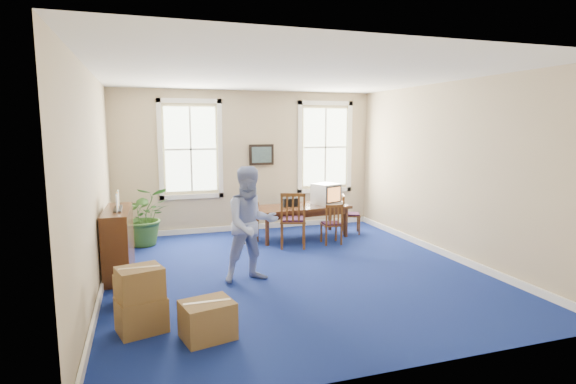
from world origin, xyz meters
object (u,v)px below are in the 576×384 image
object	(u,v)px
crt_tv	(326,194)
potted_plant	(145,216)
cardboard_boxes	(159,293)
chair_near_left	(293,219)
conference_table	(301,221)
credenza	(119,243)
man	(251,224)

from	to	relation	value
crt_tv	potted_plant	world-z (taller)	potted_plant
potted_plant	cardboard_boxes	size ratio (longest dim) A/B	0.84
chair_near_left	conference_table	bearing A→B (deg)	-102.63
crt_tv	credenza	world-z (taller)	crt_tv
chair_near_left	cardboard_boxes	size ratio (longest dim) A/B	0.78
crt_tv	potted_plant	xyz separation A→B (m)	(-3.83, 0.32, -0.32)
man	credenza	bearing A→B (deg)	148.73
chair_near_left	credenza	world-z (taller)	chair_near_left
conference_table	credenza	xyz separation A→B (m)	(-3.65, -1.48, 0.19)
conference_table	crt_tv	size ratio (longest dim) A/B	3.73
chair_near_left	cardboard_boxes	xyz separation A→B (m)	(-2.69, -2.91, -0.15)
conference_table	potted_plant	distance (m)	3.26
crt_tv	chair_near_left	size ratio (longest dim) A/B	0.49
chair_near_left	man	xyz separation A→B (m)	(-1.25, -1.69, 0.34)
credenza	potted_plant	distance (m)	1.90
crt_tv	chair_near_left	world-z (taller)	crt_tv
man	potted_plant	xyz separation A→B (m)	(-1.56, 2.76, -0.29)
cardboard_boxes	credenza	bearing A→B (deg)	104.21
crt_tv	man	distance (m)	3.33
man	potted_plant	size ratio (longest dim) A/B	1.49
chair_near_left	potted_plant	size ratio (longest dim) A/B	0.93
chair_near_left	cardboard_boxes	distance (m)	3.97
conference_table	man	size ratio (longest dim) A/B	1.14
crt_tv	potted_plant	distance (m)	3.86
conference_table	man	bearing A→B (deg)	-130.18
crt_tv	man	world-z (taller)	man
crt_tv	chair_near_left	bearing A→B (deg)	-166.44
crt_tv	potted_plant	size ratio (longest dim) A/B	0.45
potted_plant	cardboard_boxes	distance (m)	3.98
conference_table	potted_plant	size ratio (longest dim) A/B	1.69
conference_table	credenza	distance (m)	3.94
conference_table	cardboard_boxes	world-z (taller)	cardboard_boxes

